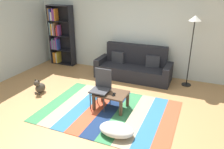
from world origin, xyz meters
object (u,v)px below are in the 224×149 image
at_px(coffee_table, 111,95).
at_px(pouf, 116,130).
at_px(tv_remote, 114,94).
at_px(couch, 134,67).
at_px(bookshelf, 59,35).
at_px(dog, 40,87).
at_px(standing_lamp, 194,28).
at_px(folding_chair, 102,85).

distance_m(coffee_table, pouf, 1.03).
bearing_deg(tv_remote, coffee_table, 138.92).
distance_m(couch, bookshelf, 2.96).
bearing_deg(dog, pouf, -19.14).
height_order(couch, pouf, couch).
xyz_separation_m(couch, pouf, (0.57, -2.83, -0.22)).
bearing_deg(dog, standing_lamp, 29.75).
height_order(bookshelf, pouf, bookshelf).
bearing_deg(folding_chair, pouf, -40.58).
bearing_deg(tv_remote, couch, 88.12).
height_order(coffee_table, folding_chair, folding_chair).
xyz_separation_m(coffee_table, folding_chair, (-0.24, 0.01, 0.21)).
height_order(standing_lamp, folding_chair, standing_lamp).
bearing_deg(standing_lamp, pouf, -108.96).
distance_m(dog, tv_remote, 2.16).
distance_m(coffee_table, tv_remote, 0.14).
bearing_deg(tv_remote, folding_chair, 159.70).
bearing_deg(standing_lamp, tv_remote, -123.63).
bearing_deg(pouf, dog, 160.86).
bearing_deg(coffee_table, tv_remote, -34.08).
distance_m(bookshelf, pouf, 4.73).
distance_m(pouf, folding_chair, 1.23).
xyz_separation_m(bookshelf, dog, (0.90, -2.24, -0.87)).
distance_m(coffee_table, standing_lamp, 2.82).
height_order(bookshelf, folding_chair, bookshelf).
bearing_deg(coffee_table, folding_chair, 176.73).
bearing_deg(coffee_table, pouf, -61.06).
height_order(pouf, folding_chair, folding_chair).
relative_size(bookshelf, tv_remote, 13.67).
distance_m(bookshelf, coffee_table, 3.76).
bearing_deg(dog, coffee_table, 0.02).
bearing_deg(folding_chair, dog, -169.17).
bearing_deg(pouf, folding_chair, 129.05).
xyz_separation_m(bookshelf, tv_remote, (3.04, -2.30, -0.63)).
bearing_deg(pouf, tv_remote, 115.57).
height_order(tv_remote, folding_chair, folding_chair).
distance_m(pouf, standing_lamp, 3.42).
bearing_deg(bookshelf, dog, -68.12).
bearing_deg(standing_lamp, couch, -177.55).
bearing_deg(folding_chair, standing_lamp, 59.71).
xyz_separation_m(coffee_table, dog, (-2.05, -0.00, -0.16)).
height_order(couch, bookshelf, bookshelf).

